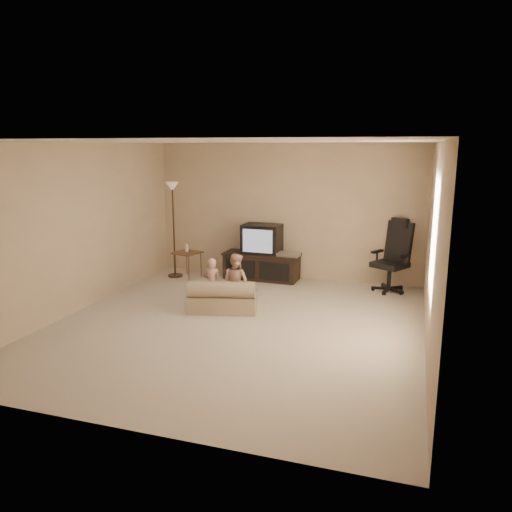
{
  "coord_description": "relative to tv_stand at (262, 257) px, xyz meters",
  "views": [
    {
      "loc": [
        2.27,
        -6.17,
        2.44
      ],
      "look_at": [
        0.1,
        0.6,
        0.87
      ],
      "focal_mm": 35.0,
      "sensor_mm": 36.0,
      "label": 1
    }
  ],
  "objects": [
    {
      "name": "floor",
      "position": [
        0.39,
        -2.49,
        -0.43
      ],
      "size": [
        5.5,
        5.5,
        0.0
      ],
      "primitive_type": "plane",
      "color": "beige",
      "rests_on": "ground"
    },
    {
      "name": "room_shell",
      "position": [
        0.39,
        -2.49,
        1.09
      ],
      "size": [
        5.5,
        5.5,
        5.5
      ],
      "color": "silver",
      "rests_on": "floor"
    },
    {
      "name": "tv_stand",
      "position": [
        0.0,
        0.0,
        0.0
      ],
      "size": [
        1.45,
        0.58,
        1.03
      ],
      "rotation": [
        0.0,
        0.0,
        -0.03
      ],
      "color": "black",
      "rests_on": "floor"
    },
    {
      "name": "office_chair",
      "position": [
        2.36,
        -0.07,
        0.02
      ],
      "size": [
        0.79,
        0.79,
        1.25
      ],
      "rotation": [
        0.0,
        0.0,
        -0.54
      ],
      "color": "black",
      "rests_on": "floor"
    },
    {
      "name": "side_table",
      "position": [
        -1.37,
        -0.32,
        0.05
      ],
      "size": [
        0.54,
        0.54,
        0.66
      ],
      "rotation": [
        0.0,
        0.0,
        -0.27
      ],
      "color": "brown",
      "rests_on": "floor"
    },
    {
      "name": "floor_lamp",
      "position": [
        -1.64,
        -0.33,
        0.88
      ],
      "size": [
        0.28,
        0.28,
        1.79
      ],
      "color": "#302215",
      "rests_on": "floor"
    },
    {
      "name": "child_sofa",
      "position": [
        -0.01,
        -1.98,
        -0.23
      ],
      "size": [
        1.12,
        0.8,
        0.5
      ],
      "rotation": [
        0.0,
        0.0,
        0.25
      ],
      "color": "tan",
      "rests_on": "floor"
    },
    {
      "name": "toddler_left",
      "position": [
        -0.21,
        -1.9,
        -0.03
      ],
      "size": [
        0.31,
        0.25,
        0.79
      ],
      "primitive_type": "imported",
      "rotation": [
        0.0,
        0.0,
        3.27
      ],
      "color": "#DAA088",
      "rests_on": "floor"
    },
    {
      "name": "toddler_right",
      "position": [
        0.15,
        -1.83,
        0.01
      ],
      "size": [
        0.48,
        0.36,
        0.87
      ],
      "primitive_type": "imported",
      "rotation": [
        0.0,
        0.0,
        2.81
      ],
      "color": "#DAA088",
      "rests_on": "floor"
    }
  ]
}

